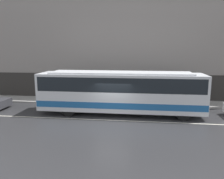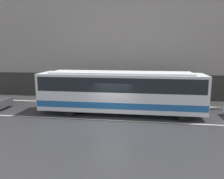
% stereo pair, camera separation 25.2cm
% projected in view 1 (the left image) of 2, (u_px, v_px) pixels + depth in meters
% --- Properties ---
extents(ground_plane, '(60.00, 60.00, 0.00)m').
position_uv_depth(ground_plane, '(112.00, 120.00, 15.04)').
color(ground_plane, '#2D2D30').
extents(sidewalk, '(60.00, 2.41, 0.14)m').
position_uv_depth(sidewalk, '(119.00, 102.00, 20.11)').
color(sidewalk, '#A09E99').
rests_on(sidewalk, ground_plane).
extents(building_facade, '(60.00, 0.35, 10.08)m').
position_uv_depth(building_facade, '(121.00, 49.00, 20.57)').
color(building_facade, gray).
rests_on(building_facade, ground_plane).
extents(lane_stripe, '(54.00, 0.14, 0.01)m').
position_uv_depth(lane_stripe, '(112.00, 120.00, 15.04)').
color(lane_stripe, beige).
rests_on(lane_stripe, ground_plane).
extents(transit_bus, '(12.19, 2.62, 3.18)m').
position_uv_depth(transit_bus, '(120.00, 90.00, 16.38)').
color(transit_bus, silver).
rests_on(transit_bus, ground_plane).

